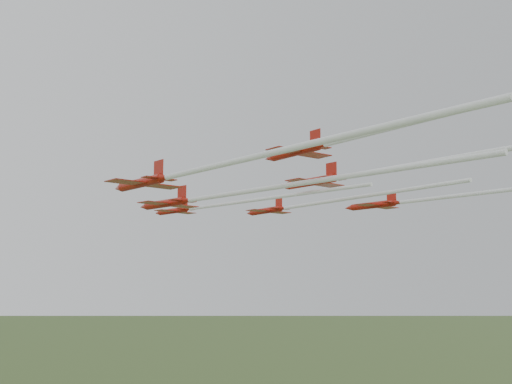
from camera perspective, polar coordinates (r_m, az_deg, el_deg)
jet_lead at (r=106.91m, az=-3.68°, el=-1.19°), size 11.32×47.31×2.34m
jet_row2_left at (r=88.88m, az=-2.51°, el=-0.19°), size 14.16×59.67×2.92m
jet_row2_right at (r=106.67m, az=4.45°, el=-1.14°), size 8.57×47.75×2.55m
jet_row3_left at (r=71.57m, az=-5.03°, el=2.01°), size 10.05×55.34×2.90m
jet_row3_mid at (r=88.10m, az=9.12°, el=1.60°), size 9.83×46.01×2.89m
jet_row3_right at (r=103.03m, az=17.09°, el=-0.35°), size 11.90×60.25×2.73m
jet_row4_left at (r=69.96m, az=10.11°, el=5.19°), size 8.68×52.28×2.59m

